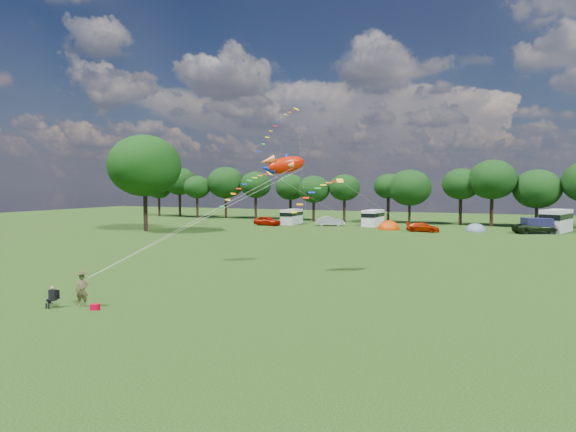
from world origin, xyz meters
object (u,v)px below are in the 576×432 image
at_px(big_tree, 145,166).
at_px(fish_kite, 282,165).
at_px(car_c, 423,227).
at_px(car_b, 330,221).
at_px(campervan_d, 556,220).
at_px(kite_flyer, 82,290).
at_px(car_d, 535,228).
at_px(campervan_c, 373,217).
at_px(campervan_b, 292,216).
at_px(tent_greyblue, 475,231).
at_px(tent_orange, 389,229).
at_px(camp_chair, 53,295).
at_px(car_a, 267,221).

relative_size(big_tree, fish_kite, 4.04).
bearing_deg(fish_kite, car_c, 46.37).
distance_m(car_b, car_c, 15.19).
bearing_deg(campervan_d, kite_flyer, 174.78).
xyz_separation_m(big_tree, car_d, (49.53, 16.95, -8.27)).
relative_size(car_d, campervan_c, 1.05).
height_order(campervan_b, tent_greyblue, campervan_b).
xyz_separation_m(car_c, tent_orange, (-5.00, 1.81, -0.62)).
bearing_deg(fish_kite, kite_flyer, -147.50).
bearing_deg(tent_greyblue, car_c, -151.31).
bearing_deg(car_c, tent_greyblue, -57.12).
xyz_separation_m(big_tree, campervan_b, (14.20, 18.74, -7.72)).
height_order(camp_chair, fish_kite, fish_kite).
height_order(car_c, camp_chair, car_c).
bearing_deg(car_c, car_b, 78.44).
xyz_separation_m(car_c, tent_greyblue, (6.60, 3.61, -0.62)).
bearing_deg(campervan_b, big_tree, 142.65).
xyz_separation_m(big_tree, kite_flyer, (24.67, -34.96, -8.15)).
xyz_separation_m(tent_greyblue, fish_kite, (-12.04, -38.88, 7.79)).
bearing_deg(campervan_c, camp_chair, -178.96).
bearing_deg(campervan_c, car_d, -94.11).
xyz_separation_m(campervan_d, tent_orange, (-21.68, -5.02, -1.62)).
bearing_deg(car_d, kite_flyer, 132.06).
distance_m(campervan_d, fish_kite, 47.95).
relative_size(car_d, campervan_d, 0.82).
height_order(car_c, campervan_d, campervan_d).
distance_m(car_d, tent_greyblue, 7.30).
distance_m(car_c, camp_chair, 50.87).
relative_size(car_c, campervan_b, 0.86).
height_order(car_a, campervan_d, campervan_d).
distance_m(car_c, tent_orange, 5.35).
bearing_deg(tent_greyblue, fish_kite, -107.20).
bearing_deg(car_a, big_tree, 148.66).
distance_m(car_c, fish_kite, 36.40).
distance_m(car_c, campervan_d, 18.04).
height_order(car_d, camp_chair, car_d).
relative_size(car_a, tent_greyblue, 1.41).
height_order(car_b, campervan_d, campervan_d).
bearing_deg(tent_greyblue, camp_chair, -109.64).
xyz_separation_m(car_d, kite_flyer, (-24.87, -51.91, 0.11)).
bearing_deg(car_a, tent_greyblue, -78.38).
distance_m(campervan_c, tent_orange, 6.23).
distance_m(car_b, car_d, 28.48).
relative_size(big_tree, car_a, 2.95).
bearing_deg(tent_orange, car_c, -19.85).
relative_size(car_b, fish_kite, 1.28).
bearing_deg(tent_greyblue, campervan_b, 177.04).
height_order(tent_orange, kite_flyer, kite_flyer).
distance_m(tent_greyblue, kite_flyer, 55.15).
distance_m(big_tree, car_b, 28.79).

